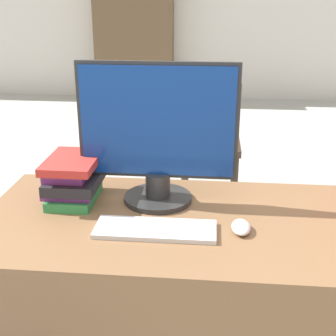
{
  "coord_description": "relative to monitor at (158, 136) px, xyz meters",
  "views": [
    {
      "loc": [
        0.08,
        -1.11,
        1.53
      ],
      "look_at": [
        -0.06,
        0.33,
        0.98
      ],
      "focal_mm": 50.0,
      "sensor_mm": 36.0,
      "label": 1
    }
  ],
  "objects": [
    {
      "name": "wall_back",
      "position": [
        0.11,
        5.42,
        0.37
      ],
      "size": [
        12.0,
        0.06,
        2.8
      ],
      "color": "silver",
      "rests_on": "ground_plane"
    },
    {
      "name": "desk",
      "position": [
        0.11,
        -0.15,
        -0.64
      ],
      "size": [
        1.46,
        0.73,
        0.77
      ],
      "color": "brown",
      "rests_on": "ground_plane"
    },
    {
      "name": "monitor",
      "position": [
        0.0,
        0.0,
        0.0
      ],
      "size": [
        0.59,
        0.26,
        0.53
      ],
      "color": "#282828",
      "rests_on": "desk"
    },
    {
      "name": "keyboard",
      "position": [
        0.02,
        -0.25,
        -0.25
      ],
      "size": [
        0.41,
        0.15,
        0.02
      ],
      "color": "silver",
      "rests_on": "desk"
    },
    {
      "name": "mouse",
      "position": [
        0.31,
        -0.22,
        -0.24
      ],
      "size": [
        0.06,
        0.11,
        0.03
      ],
      "color": "silver",
      "rests_on": "desk"
    },
    {
      "name": "book_stack",
      "position": [
        -0.32,
        -0.03,
        -0.17
      ],
      "size": [
        0.2,
        0.27,
        0.17
      ],
      "color": "#2D7F42",
      "rests_on": "desk"
    },
    {
      "name": "far_chair",
      "position": [
        0.19,
        1.82,
        -0.53
      ],
      "size": [
        0.44,
        0.44,
        0.86
      ],
      "rotation": [
        0.0,
        0.0,
        0.68
      ],
      "color": "#38281E",
      "rests_on": "ground_plane"
    },
    {
      "name": "bookshelf_far",
      "position": [
        -0.95,
        5.18,
        -0.14
      ],
      "size": [
        1.11,
        0.32,
        1.78
      ],
      "color": "brown",
      "rests_on": "ground_plane"
    }
  ]
}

